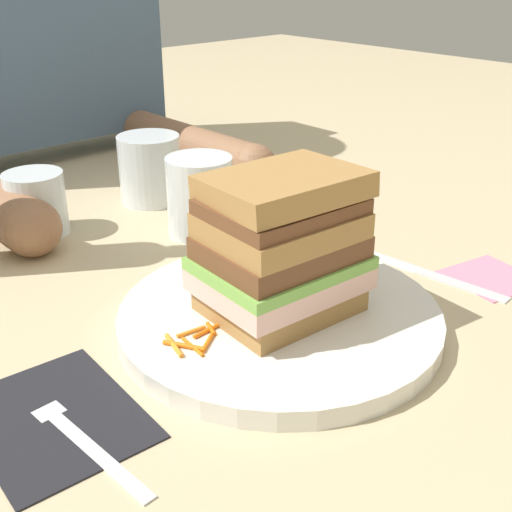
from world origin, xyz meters
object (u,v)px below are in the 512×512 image
main_plate (279,318)px  juice_glass (200,200)px  sandwich (281,246)px  napkin_dark (55,417)px  knife (419,270)px  fork (71,428)px  empty_tumbler_1 (150,169)px  empty_tumbler_0 (36,204)px  napkin_pink (490,277)px

main_plate → juice_glass: 0.23m
sandwich → napkin_dark: 0.22m
knife → juice_glass: 0.25m
fork → juice_glass: size_ratio=1.86×
main_plate → napkin_dark: (-0.20, 0.02, -0.01)m
knife → empty_tumbler_1: bearing=103.0°
main_plate → empty_tumbler_1: (0.10, 0.34, 0.03)m
juice_glass → empty_tumbler_1: size_ratio=1.04×
fork → empty_tumbler_0: (0.14, 0.34, 0.03)m
empty_tumbler_0 → empty_tumbler_1: (0.16, 0.00, 0.01)m
main_plate → sandwich: size_ratio=2.03×
sandwich → napkin_dark: (-0.20, 0.02, -0.08)m
napkin_pink → main_plate: bearing=160.9°
napkin_pink → juice_glass: bearing=116.1°
empty_tumbler_0 → main_plate: bearing=-80.1°
knife → juice_glass: (-0.10, 0.23, 0.04)m
main_plate → napkin_pink: bearing=-19.1°
main_plate → juice_glass: juice_glass is taller
juice_glass → napkin_pink: size_ratio=1.16×
main_plate → napkin_dark: size_ratio=2.05×
empty_tumbler_0 → napkin_pink: empty_tumbler_0 is taller
napkin_pink → sandwich: bearing=160.9°
empty_tumbler_0 → empty_tumbler_1: 0.16m
fork → napkin_pink: size_ratio=2.15×
juice_glass → empty_tumbler_1: juice_glass is taller
napkin_dark → fork: 0.02m
napkin_dark → juice_glass: (0.28, 0.19, 0.04)m
napkin_dark → sandwich: bearing=-5.0°
fork → knife: bearing=-2.3°
napkin_dark → fork: bearing=-87.1°
sandwich → empty_tumbler_1: size_ratio=1.59×
napkin_dark → empty_tumbler_0: 0.35m
sandwich → juice_glass: size_ratio=1.53×
main_plate → knife: bearing=-6.1°
main_plate → empty_tumbler_0: empty_tumbler_0 is taller
sandwich → fork: bearing=-178.7°
knife → napkin_pink: size_ratio=2.59×
fork → empty_tumbler_1: (0.30, 0.34, 0.04)m
knife → empty_tumbler_0: (-0.24, 0.35, 0.03)m
main_plate → juice_glass: (0.08, 0.21, 0.03)m
juice_glass → napkin_dark: bearing=-145.6°
juice_glass → empty_tumbler_1: 0.13m
napkin_dark → knife: same height
empty_tumbler_1 → napkin_pink: bearing=-73.5°
main_plate → empty_tumbler_1: size_ratio=3.24×
fork → napkin_pink: fork is taller
empty_tumbler_0 → sandwich: bearing=-80.0°
empty_tumbler_1 → fork: bearing=-131.2°
main_plate → knife: size_ratio=1.39×
knife → fork: bearing=177.7°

